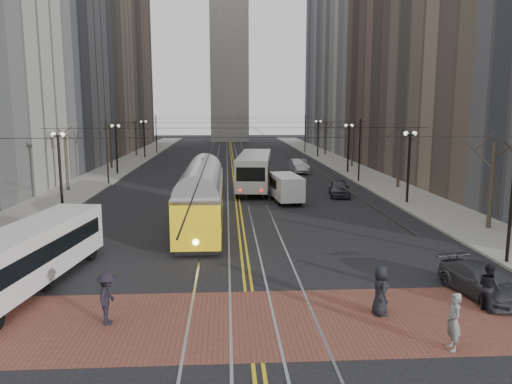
{
  "coord_description": "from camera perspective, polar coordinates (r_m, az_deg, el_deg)",
  "views": [
    {
      "loc": [
        -0.88,
        -20.97,
        7.57
      ],
      "look_at": [
        0.75,
        6.56,
        3.0
      ],
      "focal_mm": 35.0,
      "sensor_mm": 36.0,
      "label": 1
    }
  ],
  "objects": [
    {
      "name": "pedestrian_a",
      "position": [
        19.39,
        14.04,
        -10.85
      ],
      "size": [
        0.6,
        0.92,
        1.87
      ],
      "primitive_type": "imported",
      "rotation": [
        0.0,
        0.0,
        1.58
      ],
      "color": "black",
      "rests_on": "crosswalk_band"
    },
    {
      "name": "sedan_grey",
      "position": [
        44.63,
        9.49,
        0.45
      ],
      "size": [
        2.3,
        4.44,
        1.44
      ],
      "primitive_type": "imported",
      "rotation": [
        0.0,
        0.0,
        -0.14
      ],
      "color": "#38393F",
      "rests_on": "ground"
    },
    {
      "name": "building_right_far",
      "position": [
        110.87,
        10.8,
        15.68
      ],
      "size": [
        16.0,
        20.0,
        40.0
      ],
      "primitive_type": "cube",
      "color": "slate",
      "rests_on": "ground"
    },
    {
      "name": "trolley_wires",
      "position": [
        55.94,
        -2.49,
        5.51
      ],
      "size": [
        25.96,
        120.0,
        6.6
      ],
      "color": "black",
      "rests_on": "ground"
    },
    {
      "name": "streetcar",
      "position": [
        32.3,
        -6.21,
        -1.23
      ],
      "size": [
        2.59,
        13.91,
        3.28
      ],
      "primitive_type": "cube",
      "rotation": [
        0.0,
        0.0,
        0.0
      ],
      "color": "yellow",
      "rests_on": "ground"
    },
    {
      "name": "building_right_mid",
      "position": [
        72.59,
        18.74,
        16.39
      ],
      "size": [
        16.0,
        20.0,
        34.0
      ],
      "primitive_type": "cube",
      "color": "brown",
      "rests_on": "ground"
    },
    {
      "name": "building_left_mid",
      "position": [
        71.97,
        -24.38,
        16.13
      ],
      "size": [
        16.0,
        20.0,
        34.0
      ],
      "primitive_type": "cube",
      "color": "slate",
      "rests_on": "ground"
    },
    {
      "name": "sidewalk_right",
      "position": [
        68.27,
        10.09,
        2.96
      ],
      "size": [
        5.0,
        140.0,
        0.15
      ],
      "primitive_type": "cube",
      "color": "gray",
      "rests_on": "ground"
    },
    {
      "name": "crosswalk_band",
      "position": [
        18.6,
        -0.39,
        -14.59
      ],
      "size": [
        25.0,
        6.0,
        0.01
      ],
      "primitive_type": "cube",
      "color": "brown",
      "rests_on": "ground"
    },
    {
      "name": "pedestrian_c",
      "position": [
        21.11,
        25.08,
        -9.81
      ],
      "size": [
        0.87,
        1.02,
        1.86
      ],
      "primitive_type": "imported",
      "rotation": [
        0.0,
        0.0,
        1.77
      ],
      "color": "black",
      "rests_on": "crosswalk_band"
    },
    {
      "name": "ground",
      "position": [
        22.31,
        -0.94,
        -10.43
      ],
      "size": [
        260.0,
        260.0,
        0.0
      ],
      "primitive_type": "plane",
      "color": "black",
      "rests_on": "ground"
    },
    {
      "name": "lamp_posts",
      "position": [
        49.95,
        -2.37,
        3.92
      ],
      "size": [
        27.6,
        57.2,
        5.6
      ],
      "color": "black",
      "rests_on": "ground"
    },
    {
      "name": "centre_lines",
      "position": [
        66.41,
        -2.61,
        2.86
      ],
      "size": [
        0.42,
        130.0,
        0.01
      ],
      "primitive_type": "cube",
      "color": "gold",
      "rests_on": "ground"
    },
    {
      "name": "pedestrian_d",
      "position": [
        18.81,
        -16.61,
        -11.56
      ],
      "size": [
        0.72,
        1.24,
        1.91
      ],
      "primitive_type": "imported",
      "rotation": [
        0.0,
        0.0,
        1.58
      ],
      "color": "black",
      "rests_on": "crosswalk_band"
    },
    {
      "name": "street_trees",
      "position": [
        56.43,
        -2.49,
        4.55
      ],
      "size": [
        31.68,
        53.28,
        5.6
      ],
      "color": "#382D23",
      "rests_on": "ground"
    },
    {
      "name": "rear_bus",
      "position": [
        47.88,
        -0.16,
        2.34
      ],
      "size": [
        4.17,
        13.12,
        3.36
      ],
      "primitive_type": "cube",
      "rotation": [
        0.0,
        0.0,
        -0.11
      ],
      "color": "silver",
      "rests_on": "ground"
    },
    {
      "name": "transit_bus",
      "position": [
        23.44,
        -24.51,
        -6.89
      ],
      "size": [
        3.67,
        10.88,
        2.67
      ],
      "primitive_type": "cube",
      "rotation": [
        0.0,
        0.0,
        -0.14
      ],
      "color": "silver",
      "rests_on": "ground"
    },
    {
      "name": "sedan_parked",
      "position": [
        22.71,
        24.35,
        -9.25
      ],
      "size": [
        2.44,
        4.58,
        1.26
      ],
      "primitive_type": "imported",
      "rotation": [
        0.0,
        0.0,
        0.16
      ],
      "color": "#3A3C42",
      "rests_on": "ground"
    },
    {
      "name": "sidewalk_left",
      "position": [
        67.88,
        -15.4,
        2.73
      ],
      "size": [
        5.0,
        140.0,
        0.15
      ],
      "primitive_type": "cube",
      "color": "gray",
      "rests_on": "ground"
    },
    {
      "name": "building_left_far",
      "position": [
        110.46,
        -16.88,
        15.48
      ],
      "size": [
        16.0,
        20.0,
        40.0
      ],
      "primitive_type": "cube",
      "color": "brown",
      "rests_on": "ground"
    },
    {
      "name": "cargo_van",
      "position": [
        41.11,
        3.47,
        0.37
      ],
      "size": [
        2.46,
        5.27,
        2.25
      ],
      "primitive_type": "cube",
      "rotation": [
        0.0,
        0.0,
        0.1
      ],
      "color": "silver",
      "rests_on": "ground"
    },
    {
      "name": "streetcar_rails",
      "position": [
        66.41,
        -2.61,
        2.86
      ],
      "size": [
        4.8,
        130.0,
        0.02
      ],
      "primitive_type": "cube",
      "color": "gray",
      "rests_on": "ground"
    },
    {
      "name": "pedestrian_b",
      "position": [
        17.43,
        21.65,
        -13.6
      ],
      "size": [
        0.5,
        0.72,
        1.88
      ],
      "primitive_type": "imported",
      "rotation": [
        0.0,
        0.0,
        4.64
      ],
      "color": "slate",
      "rests_on": "crosswalk_band"
    },
    {
      "name": "sedan_silver",
      "position": [
        60.59,
        4.94,
        2.97
      ],
      "size": [
        1.9,
        4.97,
        1.62
      ],
      "primitive_type": "imported",
      "rotation": [
        0.0,
        0.0,
        0.04
      ],
      "color": "#A7A9AF",
      "rests_on": "ground"
    }
  ]
}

